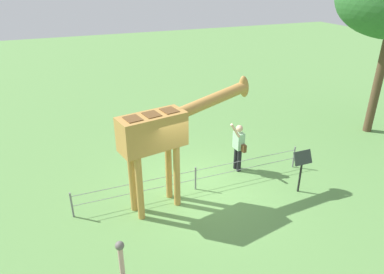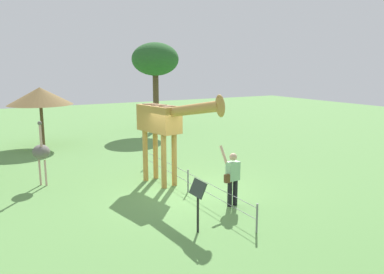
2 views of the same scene
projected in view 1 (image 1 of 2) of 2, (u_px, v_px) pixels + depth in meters
ground_plane at (198, 192)px, 10.39m from camera, size 60.00×60.00×0.00m
giraffe at (165, 132)px, 8.99m from camera, size 4.00×1.25×3.29m
visitor at (238, 145)px, 11.16m from camera, size 0.55×0.58×1.76m
info_sign at (302, 163)px, 10.01m from camera, size 0.56×0.21×1.32m
wire_fence at (196, 177)px, 10.35m from camera, size 7.05×0.05×0.75m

